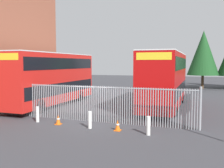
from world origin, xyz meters
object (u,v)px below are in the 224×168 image
at_px(double_decker_bus_near_gate, 52,77).
at_px(bollard_center_front, 90,120).
at_px(traffic_cone_mid_forecourt, 58,120).
at_px(double_decker_bus_behind_fence_left, 165,78).
at_px(bollard_near_right, 148,126).
at_px(bollard_near_left, 37,114).
at_px(traffic_cone_by_gate, 118,125).

bearing_deg(double_decker_bus_near_gate, bollard_center_front, -43.88).
relative_size(double_decker_bus_near_gate, traffic_cone_mid_forecourt, 18.32).
bearing_deg(double_decker_bus_behind_fence_left, bollard_near_right, -87.93).
relative_size(double_decker_bus_near_gate, bollard_center_front, 11.38).
xyz_separation_m(bollard_near_left, bollard_center_front, (3.65, -0.35, 0.00)).
distance_m(double_decker_bus_near_gate, bollard_center_front, 8.82).
bearing_deg(traffic_cone_by_gate, bollard_center_front, -177.87).
bearing_deg(bollard_near_right, bollard_center_front, 176.27).
distance_m(bollard_near_left, bollard_near_right, 6.96).
distance_m(double_decker_bus_behind_fence_left, bollard_near_right, 8.51).
bearing_deg(bollard_near_left, bollard_center_front, -5.42).
bearing_deg(bollard_center_front, double_decker_bus_behind_fence_left, 69.70).
xyz_separation_m(bollard_near_right, traffic_cone_mid_forecourt, (-5.41, 0.42, -0.19)).
xyz_separation_m(double_decker_bus_near_gate, bollard_near_right, (9.48, -6.17, -1.95)).
bearing_deg(bollard_center_front, traffic_cone_by_gate, 2.13).
distance_m(double_decker_bus_behind_fence_left, bollard_center_front, 8.82).
height_order(bollard_near_left, traffic_cone_mid_forecourt, bollard_near_left).
bearing_deg(traffic_cone_by_gate, bollard_near_right, -9.12).
bearing_deg(bollard_near_left, traffic_cone_mid_forecourt, -5.21).
distance_m(double_decker_bus_near_gate, bollard_near_right, 11.48).
relative_size(bollard_center_front, traffic_cone_by_gate, 1.61).
relative_size(double_decker_bus_behind_fence_left, traffic_cone_by_gate, 18.32).
relative_size(double_decker_bus_near_gate, double_decker_bus_behind_fence_left, 1.00).
height_order(double_decker_bus_behind_fence_left, bollard_near_left, double_decker_bus_behind_fence_left).
bearing_deg(double_decker_bus_behind_fence_left, traffic_cone_by_gate, -99.92).
bearing_deg(traffic_cone_by_gate, traffic_cone_mid_forecourt, 177.71).
bearing_deg(double_decker_bus_near_gate, bollard_near_left, -65.62).
bearing_deg(bollard_near_left, traffic_cone_by_gate, -3.15).
height_order(double_decker_bus_behind_fence_left, bollard_near_right, double_decker_bus_behind_fence_left).
height_order(bollard_near_right, traffic_cone_mid_forecourt, bollard_near_right).
distance_m(double_decker_bus_near_gate, double_decker_bus_behind_fence_left, 9.42).
height_order(double_decker_bus_near_gate, bollard_near_left, double_decker_bus_near_gate).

